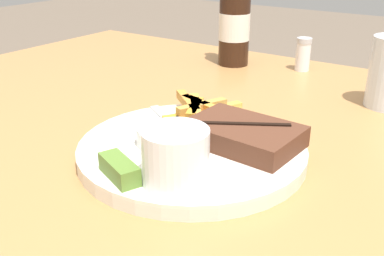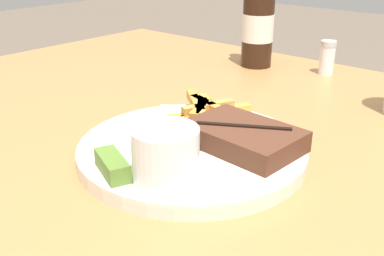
{
  "view_description": "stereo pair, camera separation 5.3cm",
  "coord_description": "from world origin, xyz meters",
  "px_view_note": "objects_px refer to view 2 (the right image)",
  "views": [
    {
      "loc": [
        0.28,
        -0.4,
        0.98
      ],
      "look_at": [
        0.0,
        0.0,
        0.77
      ],
      "focal_mm": 42.0,
      "sensor_mm": 36.0,
      "label": 1
    },
    {
      "loc": [
        0.32,
        -0.37,
        0.98
      ],
      "look_at": [
        0.0,
        0.0,
        0.77
      ],
      "focal_mm": 42.0,
      "sensor_mm": 36.0,
      "label": 2
    }
  ],
  "objects_px": {
    "dipping_sauce_cup": "(159,133)",
    "fork_utensil": "(175,121)",
    "beer_bottle": "(258,26)",
    "steak_portion": "(243,136)",
    "coleslaw_cup": "(166,152)",
    "knife_utensil": "(219,141)",
    "salt_shaker": "(327,57)",
    "pickle_spear": "(112,165)",
    "dinner_plate": "(192,150)"
  },
  "relations": [
    {
      "from": "pickle_spear",
      "to": "salt_shaker",
      "type": "relative_size",
      "value": 0.95
    },
    {
      "from": "fork_utensil",
      "to": "coleslaw_cup",
      "type": "bearing_deg",
      "value": -19.76
    },
    {
      "from": "dinner_plate",
      "to": "steak_portion",
      "type": "bearing_deg",
      "value": 33.5
    },
    {
      "from": "fork_utensil",
      "to": "beer_bottle",
      "type": "bearing_deg",
      "value": 137.85
    },
    {
      "from": "dipping_sauce_cup",
      "to": "fork_utensil",
      "type": "xyz_separation_m",
      "value": [
        -0.03,
        0.06,
        -0.01
      ]
    },
    {
      "from": "dinner_plate",
      "to": "salt_shaker",
      "type": "bearing_deg",
      "value": 94.83
    },
    {
      "from": "dipping_sauce_cup",
      "to": "fork_utensil",
      "type": "relative_size",
      "value": 0.44
    },
    {
      "from": "coleslaw_cup",
      "to": "dipping_sauce_cup",
      "type": "height_order",
      "value": "coleslaw_cup"
    },
    {
      "from": "steak_portion",
      "to": "coleslaw_cup",
      "type": "distance_m",
      "value": 0.12
    },
    {
      "from": "steak_portion",
      "to": "coleslaw_cup",
      "type": "bearing_deg",
      "value": -95.81
    },
    {
      "from": "dinner_plate",
      "to": "pickle_spear",
      "type": "distance_m",
      "value": 0.11
    },
    {
      "from": "steak_portion",
      "to": "salt_shaker",
      "type": "distance_m",
      "value": 0.41
    },
    {
      "from": "dipping_sauce_cup",
      "to": "knife_utensil",
      "type": "relative_size",
      "value": 0.33
    },
    {
      "from": "salt_shaker",
      "to": "dinner_plate",
      "type": "bearing_deg",
      "value": -85.17
    },
    {
      "from": "coleslaw_cup",
      "to": "steak_portion",
      "type": "bearing_deg",
      "value": 84.19
    },
    {
      "from": "coleslaw_cup",
      "to": "fork_utensil",
      "type": "xyz_separation_m",
      "value": [
        -0.1,
        0.12,
        -0.03
      ]
    },
    {
      "from": "pickle_spear",
      "to": "steak_portion",
      "type": "bearing_deg",
      "value": 66.06
    },
    {
      "from": "coleslaw_cup",
      "to": "knife_utensil",
      "type": "distance_m",
      "value": 0.11
    },
    {
      "from": "coleslaw_cup",
      "to": "dipping_sauce_cup",
      "type": "bearing_deg",
      "value": 139.04
    },
    {
      "from": "coleslaw_cup",
      "to": "knife_utensil",
      "type": "bearing_deg",
      "value": 97.91
    },
    {
      "from": "dipping_sauce_cup",
      "to": "beer_bottle",
      "type": "distance_m",
      "value": 0.45
    },
    {
      "from": "fork_utensil",
      "to": "salt_shaker",
      "type": "bearing_deg",
      "value": 117.29
    },
    {
      "from": "beer_bottle",
      "to": "salt_shaker",
      "type": "distance_m",
      "value": 0.15
    },
    {
      "from": "knife_utensil",
      "to": "pickle_spear",
      "type": "bearing_deg",
      "value": -176.26
    },
    {
      "from": "steak_portion",
      "to": "dipping_sauce_cup",
      "type": "distance_m",
      "value": 0.1
    },
    {
      "from": "pickle_spear",
      "to": "knife_utensil",
      "type": "xyz_separation_m",
      "value": [
        0.04,
        0.13,
        -0.01
      ]
    },
    {
      "from": "knife_utensil",
      "to": "fork_utensil",
      "type": "bearing_deg",
      "value": 100.02
    },
    {
      "from": "dinner_plate",
      "to": "pickle_spear",
      "type": "xyz_separation_m",
      "value": [
        -0.01,
        -0.11,
        0.02
      ]
    },
    {
      "from": "dipping_sauce_cup",
      "to": "beer_bottle",
      "type": "height_order",
      "value": "beer_bottle"
    },
    {
      "from": "dinner_plate",
      "to": "knife_utensil",
      "type": "relative_size",
      "value": 1.69
    },
    {
      "from": "beer_bottle",
      "to": "knife_utensil",
      "type": "bearing_deg",
      "value": -62.5
    },
    {
      "from": "steak_portion",
      "to": "pickle_spear",
      "type": "distance_m",
      "value": 0.16
    },
    {
      "from": "dipping_sauce_cup",
      "to": "beer_bottle",
      "type": "bearing_deg",
      "value": 108.58
    },
    {
      "from": "dipping_sauce_cup",
      "to": "pickle_spear",
      "type": "relative_size",
      "value": 0.87
    },
    {
      "from": "pickle_spear",
      "to": "salt_shaker",
      "type": "bearing_deg",
      "value": 92.44
    },
    {
      "from": "dipping_sauce_cup",
      "to": "pickle_spear",
      "type": "bearing_deg",
      "value": -78.99
    },
    {
      "from": "fork_utensil",
      "to": "beer_bottle",
      "type": "relative_size",
      "value": 0.53
    },
    {
      "from": "beer_bottle",
      "to": "steak_portion",
      "type": "bearing_deg",
      "value": -58.66
    },
    {
      "from": "pickle_spear",
      "to": "beer_bottle",
      "type": "xyz_separation_m",
      "value": [
        -0.16,
        0.51,
        0.05
      ]
    },
    {
      "from": "steak_portion",
      "to": "coleslaw_cup",
      "type": "height_order",
      "value": "coleslaw_cup"
    },
    {
      "from": "fork_utensil",
      "to": "dinner_plate",
      "type": "bearing_deg",
      "value": 0.0
    },
    {
      "from": "pickle_spear",
      "to": "dinner_plate",
      "type": "bearing_deg",
      "value": 82.99
    },
    {
      "from": "pickle_spear",
      "to": "knife_utensil",
      "type": "height_order",
      "value": "pickle_spear"
    },
    {
      "from": "fork_utensil",
      "to": "beer_bottle",
      "type": "height_order",
      "value": "beer_bottle"
    },
    {
      "from": "dinner_plate",
      "to": "beer_bottle",
      "type": "height_order",
      "value": "beer_bottle"
    },
    {
      "from": "coleslaw_cup",
      "to": "fork_utensil",
      "type": "height_order",
      "value": "coleslaw_cup"
    },
    {
      "from": "dipping_sauce_cup",
      "to": "knife_utensil",
      "type": "xyz_separation_m",
      "value": [
        0.05,
        0.05,
        -0.01
      ]
    },
    {
      "from": "pickle_spear",
      "to": "salt_shaker",
      "type": "distance_m",
      "value": 0.55
    },
    {
      "from": "pickle_spear",
      "to": "coleslaw_cup",
      "type": "bearing_deg",
      "value": 27.03
    },
    {
      "from": "dinner_plate",
      "to": "beer_bottle",
      "type": "distance_m",
      "value": 0.44
    }
  ]
}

